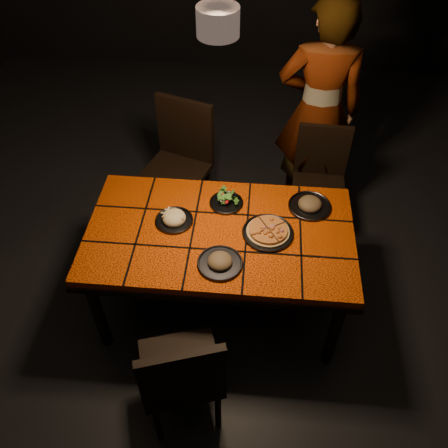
# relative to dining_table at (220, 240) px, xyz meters

# --- Properties ---
(room_shell) EXTENTS (6.04, 7.04, 3.08)m
(room_shell) POSITION_rel_dining_table_xyz_m (0.00, 0.00, 0.83)
(room_shell) COLOR black
(room_shell) RESTS_ON ground
(dining_table) EXTENTS (1.62, 0.92, 0.75)m
(dining_table) POSITION_rel_dining_table_xyz_m (0.00, 0.00, 0.00)
(dining_table) COLOR #EF4B07
(dining_table) RESTS_ON ground
(chair_near) EXTENTS (0.52, 0.52, 0.92)m
(chair_near) POSITION_rel_dining_table_xyz_m (-0.12, -0.82, -0.14)
(chair_near) COLOR black
(chair_near) RESTS_ON ground
(chair_far_left) EXTENTS (0.58, 0.58, 1.01)m
(chair_far_left) POSITION_rel_dining_table_xyz_m (-0.39, 0.91, -0.09)
(chair_far_left) COLOR black
(chair_far_left) RESTS_ON ground
(chair_far_right) EXTENTS (0.41, 0.41, 0.87)m
(chair_far_right) POSITION_rel_dining_table_xyz_m (0.67, 0.89, -0.17)
(chair_far_right) COLOR black
(chair_far_right) RESTS_ON ground
(diner) EXTENTS (0.64, 0.42, 1.74)m
(diner) POSITION_rel_dining_table_xyz_m (0.63, 1.17, 0.20)
(diner) COLOR brown
(diner) RESTS_ON ground
(pendant_lamp) EXTENTS (0.18, 0.18, 1.06)m
(pendant_lamp) POSITION_rel_dining_table_xyz_m (0.00, 0.00, 1.35)
(pendant_lamp) COLOR black
(pendant_lamp) RESTS_ON room_shell
(plate_pizza) EXTENTS (0.35, 0.35, 0.04)m
(plate_pizza) POSITION_rel_dining_table_xyz_m (0.29, 0.00, 0.10)
(plate_pizza) COLOR #35353A
(plate_pizza) RESTS_ON dining_table
(plate_pasta) EXTENTS (0.23, 0.23, 0.08)m
(plate_pasta) POSITION_rel_dining_table_xyz_m (-0.28, 0.06, 0.10)
(plate_pasta) COLOR #35353A
(plate_pasta) RESTS_ON dining_table
(plate_salad) EXTENTS (0.21, 0.21, 0.07)m
(plate_salad) POSITION_rel_dining_table_xyz_m (0.02, 0.24, 0.10)
(plate_salad) COLOR #35353A
(plate_salad) RESTS_ON dining_table
(plate_mushroom_a) EXTENTS (0.26, 0.26, 0.08)m
(plate_mushroom_a) POSITION_rel_dining_table_xyz_m (0.02, -0.25, 0.10)
(plate_mushroom_a) COLOR #35353A
(plate_mushroom_a) RESTS_ON dining_table
(plate_mushroom_b) EXTENTS (0.27, 0.27, 0.09)m
(plate_mushroom_b) POSITION_rel_dining_table_xyz_m (0.54, 0.26, 0.10)
(plate_mushroom_b) COLOR #35353A
(plate_mushroom_b) RESTS_ON dining_table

